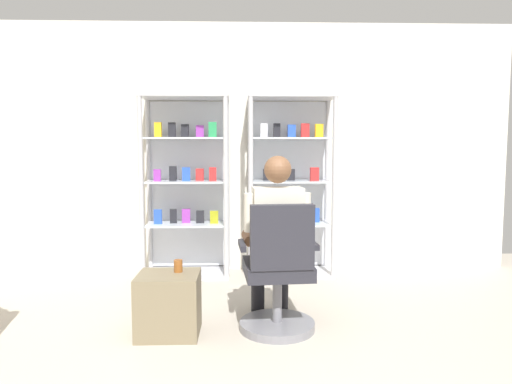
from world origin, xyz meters
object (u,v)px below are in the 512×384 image
Objects in this scene: storage_crate at (169,304)px; tea_glass at (178,266)px; display_cabinet_left at (187,185)px; office_chair at (278,280)px; seated_shopkeeper at (275,232)px; display_cabinet_right at (290,184)px.

tea_glass reaches higher than storage_crate.
display_cabinet_left is 1.93m from office_chair.
display_cabinet_right is at bearing 79.89° from seated_shopkeeper.
seated_shopkeeper reaches higher than storage_crate.
tea_glass is at bearing -170.46° from seated_shopkeeper.
office_chair is 2.16× the size of storage_crate.
tea_glass is (0.07, 0.06, 0.27)m from storage_crate.
tea_glass is at bearing 176.66° from office_chair.
display_cabinet_right is at bearing 58.42° from tea_glass.
office_chair is 10.69× the size of tea_glass.
tea_glass is at bearing -121.58° from display_cabinet_right.
office_chair reaches higher than tea_glass.
display_cabinet_left is at bearing -179.99° from display_cabinet_right.
display_cabinet_right reaches higher than tea_glass.
office_chair is at bearing -3.34° from tea_glass.
display_cabinet_right is 21.16× the size of tea_glass.
seated_shopkeeper is (-0.01, 0.16, 0.32)m from office_chair.
display_cabinet_right is at bearing 81.31° from office_chair.
display_cabinet_right is at bearing 0.01° from display_cabinet_left.
display_cabinet_left is 1.00× the size of display_cabinet_right.
seated_shopkeeper is 14.36× the size of tea_glass.
display_cabinet_left and display_cabinet_right have the same top height.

